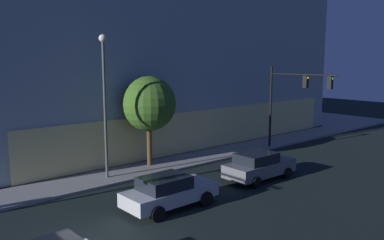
{
  "coord_description": "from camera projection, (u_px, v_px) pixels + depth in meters",
  "views": [
    {
      "loc": [
        -6.44,
        -12.76,
        6.98
      ],
      "look_at": [
        7.3,
        3.37,
        3.75
      ],
      "focal_mm": 37.05,
      "sensor_mm": 36.0,
      "label": 1
    }
  ],
  "objects": [
    {
      "name": "modern_building",
      "position": [
        133.0,
        30.0,
        37.29
      ],
      "size": [
        32.72,
        21.28,
        19.59
      ],
      "color": "#4C4C51",
      "rests_on": "ground"
    },
    {
      "name": "traffic_light_far_corner",
      "position": [
        294.0,
        92.0,
        29.54
      ],
      "size": [
        0.7,
        5.38,
        6.29
      ],
      "color": "black",
      "rests_on": "sidewalk_corner"
    },
    {
      "name": "street_lamp_sidewalk",
      "position": [
        104.0,
        90.0,
        22.48
      ],
      "size": [
        0.44,
        0.44,
        8.23
      ],
      "color": "#4D4D4D",
      "rests_on": "sidewalk_corner"
    },
    {
      "name": "sidewalk_tree",
      "position": [
        149.0,
        104.0,
        25.36
      ],
      "size": [
        3.53,
        3.53,
        5.82
      ],
      "color": "#54381E",
      "rests_on": "sidewalk_corner"
    },
    {
      "name": "car_silver",
      "position": [
        169.0,
        191.0,
        18.66
      ],
      "size": [
        4.66,
        2.16,
        1.61
      ],
      "color": "#B7BABF",
      "rests_on": "ground"
    },
    {
      "name": "car_grey",
      "position": [
        259.0,
        166.0,
        23.22
      ],
      "size": [
        4.57,
        2.13,
        1.63
      ],
      "color": "slate",
      "rests_on": "ground"
    }
  ]
}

